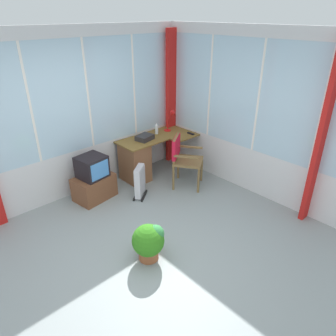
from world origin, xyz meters
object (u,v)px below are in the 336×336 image
object	(u,v)px
potted_plant	(149,241)
desk	(138,159)
wooden_armchair	(182,155)
space_heater	(140,181)
paper_tray	(145,138)
tv_remote	(191,134)
tv_on_stand	(94,180)
desk_lamp	(172,117)
spray_bottle	(157,129)

from	to	relation	value
potted_plant	desk	bearing A→B (deg)	55.60
wooden_armchair	potted_plant	world-z (taller)	wooden_armchair
desk	space_heater	xyz separation A→B (m)	(-0.36, -0.52, -0.12)
paper_tray	potted_plant	xyz separation A→B (m)	(-1.40, -1.78, -0.51)
tv_remote	tv_on_stand	distance (m)	2.04
wooden_armchair	tv_on_stand	world-z (taller)	wooden_armchair
wooden_armchair	space_heater	xyz separation A→B (m)	(-0.78, 0.20, -0.31)
desk	paper_tray	bearing A→B (deg)	-4.84
desk_lamp	space_heater	distance (m)	1.53
tv_on_stand	tv_remote	bearing A→B (deg)	-9.54
desk	desk_lamp	size ratio (longest dim) A/B	3.46
potted_plant	paper_tray	bearing A→B (deg)	51.87
desk_lamp	paper_tray	bearing A→B (deg)	-178.03
tv_remote	tv_on_stand	xyz separation A→B (m)	(-1.97, 0.33, -0.41)
paper_tray	potted_plant	size ratio (longest dim) A/B	0.61
desk_lamp	desk	bearing A→B (deg)	-179.34
wooden_armchair	desk_lamp	bearing A→B (deg)	57.79
desk	desk_lamp	xyz separation A→B (m)	(0.88, 0.01, 0.61)
tv_remote	space_heater	bearing A→B (deg)	-176.49
spray_bottle	wooden_armchair	world-z (taller)	spray_bottle
desk_lamp	wooden_armchair	bearing A→B (deg)	-122.21
desk	wooden_armchair	world-z (taller)	wooden_armchair
desk	tv_on_stand	bearing A→B (deg)	-177.15
wooden_armchair	space_heater	bearing A→B (deg)	165.87
tv_remote	paper_tray	distance (m)	0.91
desk_lamp	tv_on_stand	xyz separation A→B (m)	(-1.85, -0.06, -0.67)
paper_tray	wooden_armchair	xyz separation A→B (m)	(0.25, -0.70, -0.19)
desk	wooden_armchair	bearing A→B (deg)	-59.38
tv_on_stand	potted_plant	size ratio (longest dim) A/B	1.55
desk	spray_bottle	distance (m)	0.70
spray_bottle	desk	bearing A→B (deg)	-171.52
desk	tv_on_stand	world-z (taller)	tv_on_stand
tv_remote	wooden_armchair	distance (m)	0.69
spray_bottle	space_heater	world-z (taller)	spray_bottle
space_heater	potted_plant	xyz separation A→B (m)	(-0.87, -1.28, -0.01)
wooden_armchair	space_heater	world-z (taller)	wooden_armchair
wooden_armchair	desk	bearing A→B (deg)	120.62
desk_lamp	wooden_armchair	xyz separation A→B (m)	(-0.46, -0.72, -0.42)
spray_bottle	wooden_armchair	bearing A→B (deg)	-98.13
desk	wooden_armchair	xyz separation A→B (m)	(0.42, -0.71, 0.19)
desk	paper_tray	world-z (taller)	paper_tray
spray_bottle	space_heater	size ratio (longest dim) A/B	0.39
paper_tray	wooden_armchair	distance (m)	0.77
space_heater	potted_plant	world-z (taller)	space_heater
desk	desk_lamp	world-z (taller)	desk_lamp
desk	potted_plant	distance (m)	2.18
desk_lamp	potted_plant	bearing A→B (deg)	-139.42
desk_lamp	potted_plant	distance (m)	2.87
spray_bottle	potted_plant	xyz separation A→B (m)	(-1.76, -1.87, -0.56)
paper_tray	potted_plant	world-z (taller)	paper_tray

